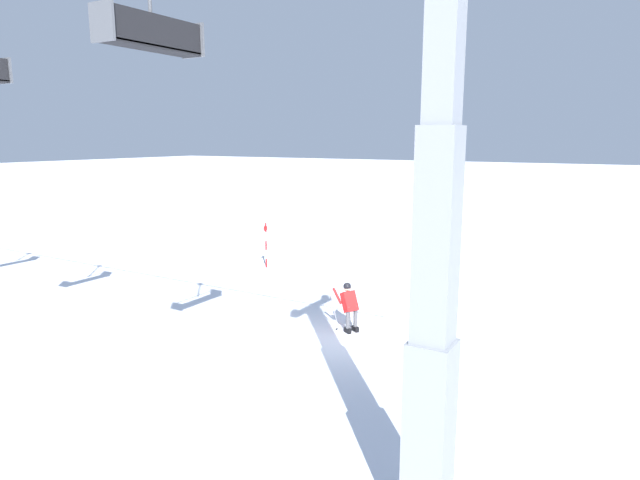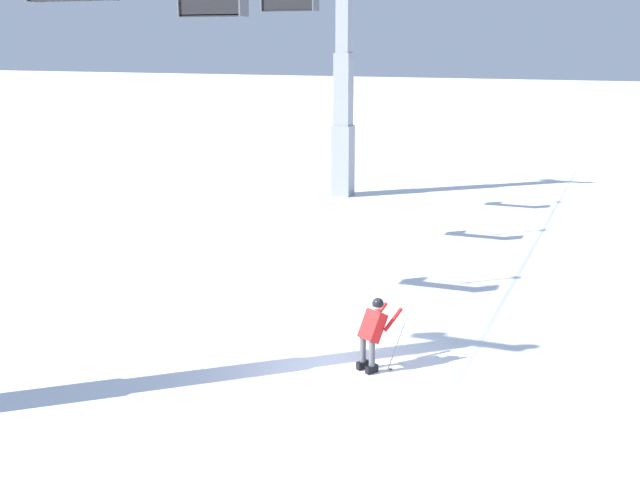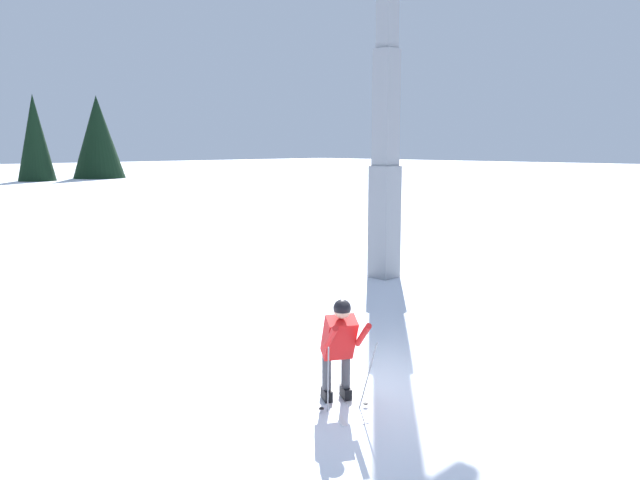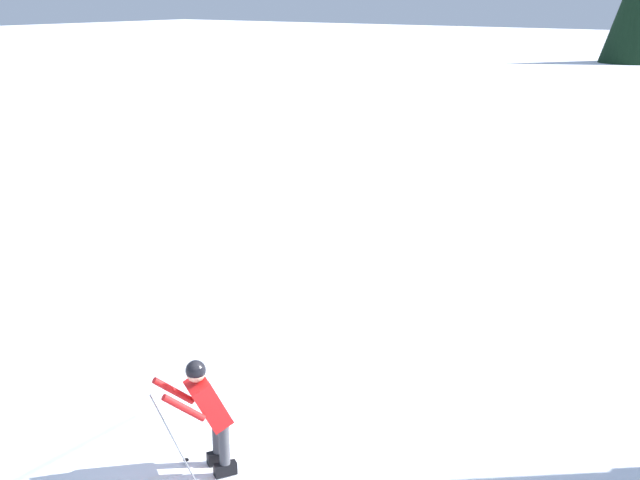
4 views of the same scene
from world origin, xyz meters
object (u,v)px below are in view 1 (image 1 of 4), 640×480
(skier_carving_main, at_px, (349,304))
(lift_tower_near, at_px, (435,270))
(chairlift_seat_nearest, at_px, (154,32))
(trail_marker_pole, at_px, (266,244))

(skier_carving_main, height_order, lift_tower_near, lift_tower_near)
(chairlift_seat_nearest, distance_m, trail_marker_pole, 16.22)
(lift_tower_near, xyz_separation_m, trail_marker_pole, (12.46, -12.92, -3.02))
(skier_carving_main, height_order, chairlift_seat_nearest, chairlift_seat_nearest)
(lift_tower_near, bearing_deg, chairlift_seat_nearest, -0.00)
(chairlift_seat_nearest, xyz_separation_m, trail_marker_pole, (7.11, -12.92, -6.74))
(skier_carving_main, bearing_deg, trail_marker_pole, -37.61)
(lift_tower_near, distance_m, trail_marker_pole, 18.20)
(skier_carving_main, xyz_separation_m, trail_marker_pole, (7.34, -5.65, 0.25))
(chairlift_seat_nearest, bearing_deg, trail_marker_pole, -61.18)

